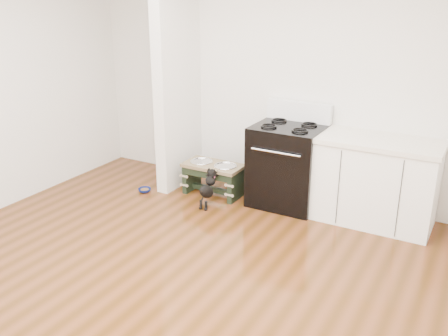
# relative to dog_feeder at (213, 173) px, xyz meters

# --- Properties ---
(ground) EXTENTS (5.00, 5.00, 0.00)m
(ground) POSITION_rel_dog_feeder_xyz_m (0.61, -1.97, -0.27)
(ground) COLOR #44260C
(ground) RESTS_ON ground
(room_shell) EXTENTS (5.00, 5.00, 5.00)m
(room_shell) POSITION_rel_dog_feeder_xyz_m (0.61, -1.97, 1.35)
(room_shell) COLOR silver
(room_shell) RESTS_ON ground
(partition_wall) EXTENTS (0.15, 0.80, 2.70)m
(partition_wall) POSITION_rel_dog_feeder_xyz_m (-0.56, 0.13, 1.08)
(partition_wall) COLOR silver
(partition_wall) RESTS_ON ground
(oven_range) EXTENTS (0.76, 0.69, 1.14)m
(oven_range) POSITION_rel_dog_feeder_xyz_m (0.86, 0.19, 0.20)
(oven_range) COLOR black
(oven_range) RESTS_ON ground
(cabinet_run) EXTENTS (1.24, 0.64, 0.91)m
(cabinet_run) POSITION_rel_dog_feeder_xyz_m (1.84, 0.21, 0.18)
(cabinet_run) COLOR white
(cabinet_run) RESTS_ON ground
(dog_feeder) EXTENTS (0.70, 0.38, 0.40)m
(dog_feeder) POSITION_rel_dog_feeder_xyz_m (0.00, 0.00, 0.00)
(dog_feeder) COLOR black
(dog_feeder) RESTS_ON ground
(puppy) EXTENTS (0.12, 0.36, 0.43)m
(puppy) POSITION_rel_dog_feeder_xyz_m (0.13, -0.32, -0.04)
(puppy) COLOR black
(puppy) RESTS_ON ground
(floor_bowl) EXTENTS (0.18, 0.18, 0.05)m
(floor_bowl) POSITION_rel_dog_feeder_xyz_m (-0.76, -0.35, -0.25)
(floor_bowl) COLOR #0B1752
(floor_bowl) RESTS_ON ground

